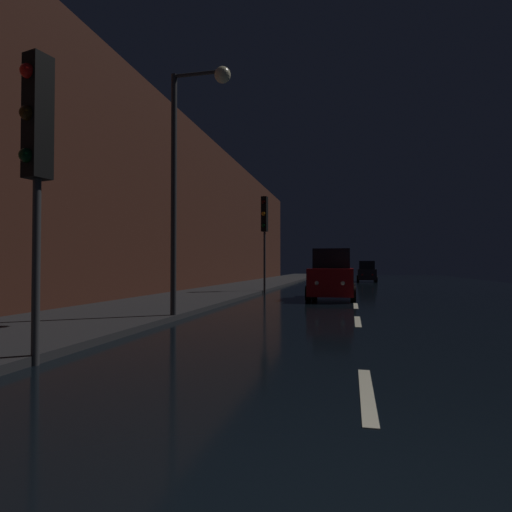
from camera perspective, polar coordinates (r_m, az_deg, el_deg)
ground at (r=26.68m, az=13.12°, el=-4.51°), size 26.45×84.00×0.02m
sidewalk_left at (r=27.54m, az=-1.70°, el=-4.27°), size 4.40×84.00×0.15m
building_facade_left at (r=25.23m, az=-9.46°, el=6.67°), size 0.80×63.00×9.98m
lane_centerline at (r=18.40m, az=13.31°, el=-5.93°), size 0.16×30.68×0.01m
traffic_light_far_left at (r=22.80m, az=1.15°, el=4.59°), size 0.34×0.47×5.24m
traffic_light_near_left at (r=7.41m, az=-27.66°, el=13.81°), size 0.37×0.48×4.72m
streetlamp_overhead at (r=11.95m, az=-8.95°, el=13.66°), size 1.70×0.44×6.87m
car_approaching_headlights at (r=19.18m, az=10.28°, el=-2.71°), size 2.05×4.45×2.24m
car_distant_taillights at (r=39.91m, az=14.79°, el=-2.15°), size 1.76×3.80×1.92m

